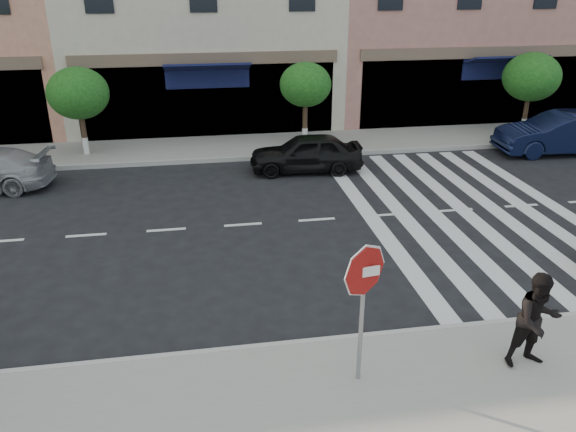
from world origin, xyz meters
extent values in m
plane|color=black|center=(0.00, 0.00, 0.00)|extent=(120.00, 120.00, 0.00)
cube|color=gray|center=(0.00, 11.00, 0.07)|extent=(60.00, 3.00, 0.15)
cylinder|color=#473323|center=(-5.00, 10.80, 0.95)|extent=(0.18, 0.18, 1.60)
cylinder|color=silver|center=(-5.00, 10.80, 0.45)|extent=(0.20, 0.20, 0.60)
ellipsoid|color=#144714|center=(-5.00, 10.80, 2.32)|extent=(2.10, 2.10, 1.79)
cylinder|color=#473323|center=(3.00, 10.80, 1.00)|extent=(0.18, 0.18, 1.71)
cylinder|color=silver|center=(3.00, 10.80, 0.45)|extent=(0.20, 0.20, 0.60)
ellipsoid|color=#144714|center=(3.00, 10.80, 2.38)|extent=(1.90, 1.90, 1.62)
cylinder|color=#473323|center=(12.00, 10.80, 0.98)|extent=(0.18, 0.18, 1.65)
cylinder|color=silver|center=(12.00, 10.80, 0.45)|extent=(0.20, 0.20, 0.60)
ellipsoid|color=#144714|center=(12.00, 10.80, 2.41)|extent=(2.20, 2.20, 1.87)
cylinder|color=gray|center=(1.25, -2.60, 1.23)|extent=(0.08, 0.08, 2.17)
cylinder|color=white|center=(1.25, -2.61, 2.12)|extent=(0.84, 0.12, 0.85)
cylinder|color=#9E1411|center=(1.25, -2.63, 2.12)|extent=(0.79, 0.13, 0.79)
cube|color=white|center=(1.25, -2.66, 2.12)|extent=(0.44, 0.08, 0.16)
imported|color=black|center=(4.16, -2.71, 0.99)|extent=(0.85, 0.69, 1.68)
imported|color=black|center=(2.49, 8.04, 0.63)|extent=(3.83, 1.79, 1.27)
imported|color=black|center=(12.03, 8.51, 0.74)|extent=(4.60, 1.83, 1.49)
camera|label=1|loc=(-1.06, -9.56, 6.14)|focal=35.00mm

